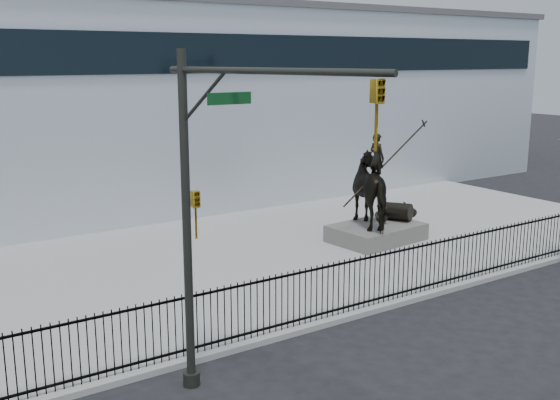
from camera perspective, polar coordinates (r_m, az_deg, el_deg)
ground at (r=18.30m, az=12.98°, el=-9.93°), size 120.00×120.00×0.00m
plaza at (r=23.32m, az=0.41°, el=-4.54°), size 30.00×12.00×0.15m
building at (r=33.95m, az=-12.11°, el=8.09°), size 44.00×14.00×9.00m
picket_fence at (r=18.81m, az=10.34°, el=-6.27°), size 22.10×0.10×1.50m
statue_plinth at (r=24.63m, az=8.39°, el=-2.83°), size 3.49×2.56×0.62m
equestrian_statue at (r=24.31m, az=8.61°, el=0.85°), size 4.21×2.80×3.58m
traffic_signal_left at (r=12.60m, az=-5.55°, el=-0.57°), size 1.52×4.84×7.00m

